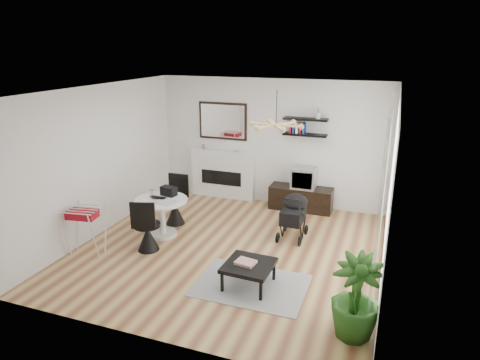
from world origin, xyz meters
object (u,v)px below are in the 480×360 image
(dining_table, at_px, (162,212))
(stroller, at_px, (293,217))
(drying_rack, at_px, (86,230))
(tv_console, at_px, (301,198))
(potted_plant, at_px, (356,297))
(fireplace, at_px, (222,168))
(coffee_table, at_px, (249,266))
(crt_tv, at_px, (304,178))

(dining_table, distance_m, stroller, 2.40)
(drying_rack, bearing_deg, dining_table, 43.71)
(tv_console, xyz_separation_m, dining_table, (-2.12, -2.14, 0.21))
(stroller, relative_size, potted_plant, 0.85)
(fireplace, bearing_deg, potted_plant, -50.36)
(stroller, bearing_deg, dining_table, -160.78)
(tv_console, xyz_separation_m, stroller, (0.16, -1.39, 0.14))
(drying_rack, xyz_separation_m, stroller, (3.10, 1.81, -0.05))
(coffee_table, bearing_deg, dining_table, 151.68)
(tv_console, distance_m, crt_tv, 0.46)
(tv_console, height_order, stroller, stroller)
(crt_tv, xyz_separation_m, stroller, (0.12, -1.39, -0.32))
(drying_rack, relative_size, potted_plant, 0.77)
(fireplace, relative_size, potted_plant, 2.05)
(tv_console, bearing_deg, crt_tv, -4.25)
(tv_console, bearing_deg, coffee_table, -91.11)
(coffee_table, bearing_deg, drying_rack, 179.29)
(dining_table, relative_size, drying_rack, 1.17)
(fireplace, distance_m, potted_plant, 5.23)
(fireplace, relative_size, drying_rack, 2.64)
(potted_plant, bearing_deg, drying_rack, 171.57)
(drying_rack, distance_m, coffee_table, 2.88)
(dining_table, distance_m, coffee_table, 2.34)
(fireplace, height_order, tv_console, fireplace)
(fireplace, height_order, drying_rack, fireplace)
(crt_tv, bearing_deg, potted_plant, -69.62)
(coffee_table, xyz_separation_m, potted_plant, (1.54, -0.62, 0.21))
(fireplace, xyz_separation_m, dining_table, (-0.26, -2.30, -0.22))
(dining_table, distance_m, potted_plant, 3.99)
(dining_table, bearing_deg, potted_plant, -25.64)
(fireplace, bearing_deg, stroller, -37.65)
(crt_tv, distance_m, stroller, 1.43)
(tv_console, bearing_deg, drying_rack, -132.48)
(tv_console, xyz_separation_m, crt_tv, (0.04, -0.00, 0.46))
(crt_tv, height_order, potted_plant, potted_plant)
(fireplace, relative_size, dining_table, 2.26)
(stroller, bearing_deg, potted_plant, -60.79)
(tv_console, relative_size, stroller, 1.47)
(crt_tv, xyz_separation_m, drying_rack, (-2.98, -3.20, -0.28))
(dining_table, height_order, drying_rack, drying_rack)
(fireplace, relative_size, coffee_table, 3.05)
(tv_console, bearing_deg, fireplace, 174.96)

